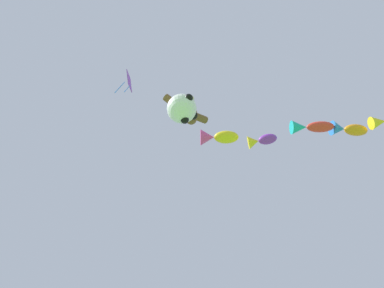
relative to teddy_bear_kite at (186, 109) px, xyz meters
name	(u,v)px	position (x,y,z in m)	size (l,w,h in m)	color
teddy_bear_kite	(186,109)	(0.00, 0.00, 0.00)	(2.03, 0.89, 2.06)	brown
soccer_ball_kite	(182,109)	(-0.31, -0.28, -1.21)	(1.19, 1.18, 1.09)	white
fish_kite_goldfin	(217,137)	(2.49, 1.19, 2.47)	(2.05, 1.67, 0.84)	yellow
fish_kite_violet	(261,141)	(4.44, 0.14, 2.30)	(1.47, 1.44, 0.68)	purple
fish_kite_crimson	(310,127)	(6.27, -1.68, 2.62)	(2.18, 1.71, 0.72)	red
fish_kite_tangerine	(347,129)	(8.12, -2.56, 2.83)	(1.99, 1.45, 0.78)	orange
diamond_kite	(128,82)	(-2.71, 1.44, 3.90)	(0.82, 1.00, 3.24)	purple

